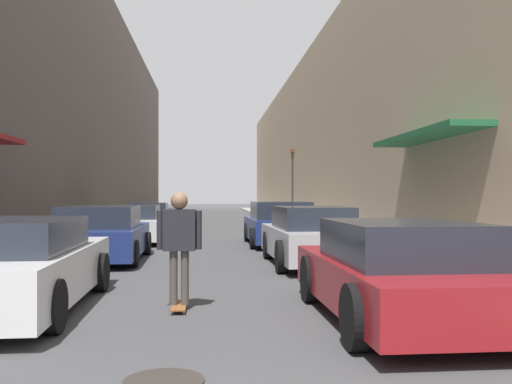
{
  "coord_description": "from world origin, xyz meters",
  "views": [
    {
      "loc": [
        0.14,
        -1.68,
        1.61
      ],
      "look_at": [
        1.29,
        12.27,
        1.66
      ],
      "focal_mm": 40.0,
      "sensor_mm": 36.0,
      "label": 1
    }
  ],
  "objects_px": {
    "parked_car_left_0": "(15,266)",
    "traffic_light": "(292,178)",
    "parked_car_left_1": "(101,235)",
    "parked_car_left_3": "(149,218)",
    "parked_car_right_2": "(280,224)",
    "manhole_cover": "(164,381)",
    "skateboarder": "(179,238)",
    "parked_car_left_2": "(133,224)",
    "parked_car_right_1": "(311,237)",
    "parked_car_right_0": "(399,273)"
  },
  "relations": [
    {
      "from": "traffic_light",
      "to": "parked_car_left_2",
      "type": "bearing_deg",
      "value": -122.73
    },
    {
      "from": "parked_car_right_0",
      "to": "parked_car_right_1",
      "type": "bearing_deg",
      "value": 90.98
    },
    {
      "from": "skateboarder",
      "to": "parked_car_left_2",
      "type": "bearing_deg",
      "value": 100.62
    },
    {
      "from": "parked_car_left_0",
      "to": "manhole_cover",
      "type": "distance_m",
      "value": 3.97
    },
    {
      "from": "parked_car_left_3",
      "to": "traffic_light",
      "type": "relative_size",
      "value": 1.07
    },
    {
      "from": "parked_car_left_0",
      "to": "parked_car_right_0",
      "type": "height_order",
      "value": "parked_car_left_0"
    },
    {
      "from": "parked_car_left_3",
      "to": "parked_car_right_0",
      "type": "height_order",
      "value": "parked_car_right_0"
    },
    {
      "from": "parked_car_right_1",
      "to": "manhole_cover",
      "type": "xyz_separation_m",
      "value": [
        -2.68,
        -7.83,
        -0.64
      ]
    },
    {
      "from": "parked_car_right_0",
      "to": "skateboarder",
      "type": "height_order",
      "value": "skateboarder"
    },
    {
      "from": "parked_car_right_0",
      "to": "traffic_light",
      "type": "height_order",
      "value": "traffic_light"
    },
    {
      "from": "parked_car_right_2",
      "to": "skateboarder",
      "type": "distance_m",
      "value": 10.3
    },
    {
      "from": "parked_car_left_0",
      "to": "traffic_light",
      "type": "distance_m",
      "value": 23.44
    },
    {
      "from": "parked_car_left_0",
      "to": "manhole_cover",
      "type": "relative_size",
      "value": 6.7
    },
    {
      "from": "parked_car_left_2",
      "to": "parked_car_left_3",
      "type": "height_order",
      "value": "parked_car_left_3"
    },
    {
      "from": "parked_car_left_2",
      "to": "parked_car_right_1",
      "type": "distance_m",
      "value": 8.25
    },
    {
      "from": "parked_car_right_2",
      "to": "skateboarder",
      "type": "height_order",
      "value": "skateboarder"
    },
    {
      "from": "parked_car_right_2",
      "to": "manhole_cover",
      "type": "height_order",
      "value": "parked_car_right_2"
    },
    {
      "from": "parked_car_right_2",
      "to": "parked_car_left_1",
      "type": "bearing_deg",
      "value": -140.47
    },
    {
      "from": "manhole_cover",
      "to": "skateboarder",
      "type": "bearing_deg",
      "value": 90.54
    },
    {
      "from": "parked_car_left_1",
      "to": "skateboarder",
      "type": "xyz_separation_m",
      "value": [
        2.18,
        -5.96,
        0.37
      ]
    },
    {
      "from": "parked_car_left_1",
      "to": "parked_car_left_3",
      "type": "height_order",
      "value": "parked_car_left_1"
    },
    {
      "from": "parked_car_left_2",
      "to": "skateboarder",
      "type": "xyz_separation_m",
      "value": [
        2.14,
        -11.44,
        0.4
      ]
    },
    {
      "from": "parked_car_left_0",
      "to": "parked_car_left_1",
      "type": "bearing_deg",
      "value": 89.23
    },
    {
      "from": "parked_car_right_1",
      "to": "manhole_cover",
      "type": "distance_m",
      "value": 8.3
    },
    {
      "from": "parked_car_left_0",
      "to": "parked_car_right_1",
      "type": "bearing_deg",
      "value": 43.09
    },
    {
      "from": "parked_car_right_0",
      "to": "skateboarder",
      "type": "distance_m",
      "value": 2.99
    },
    {
      "from": "parked_car_right_2",
      "to": "skateboarder",
      "type": "bearing_deg",
      "value": -104.88
    },
    {
      "from": "skateboarder",
      "to": "parked_car_right_2",
      "type": "bearing_deg",
      "value": 75.12
    },
    {
      "from": "parked_car_right_1",
      "to": "parked_car_left_1",
      "type": "bearing_deg",
      "value": 166.23
    },
    {
      "from": "parked_car_left_1",
      "to": "manhole_cover",
      "type": "relative_size",
      "value": 6.06
    },
    {
      "from": "skateboarder",
      "to": "traffic_light",
      "type": "bearing_deg",
      "value": 77.69
    },
    {
      "from": "parked_car_right_0",
      "to": "parked_car_left_1",
      "type": "bearing_deg",
      "value": 125.7
    },
    {
      "from": "parked_car_left_3",
      "to": "parked_car_right_0",
      "type": "distance_m",
      "value": 18.18
    },
    {
      "from": "parked_car_left_0",
      "to": "parked_car_right_0",
      "type": "distance_m",
      "value": 5.18
    },
    {
      "from": "manhole_cover",
      "to": "parked_car_right_2",
      "type": "bearing_deg",
      "value": 78.63
    },
    {
      "from": "parked_car_left_3",
      "to": "manhole_cover",
      "type": "bearing_deg",
      "value": -83.69
    },
    {
      "from": "parked_car_left_0",
      "to": "parked_car_left_3",
      "type": "height_order",
      "value": "parked_car_left_0"
    },
    {
      "from": "parked_car_right_1",
      "to": "parked_car_right_2",
      "type": "height_order",
      "value": "parked_car_right_2"
    },
    {
      "from": "parked_car_right_0",
      "to": "parked_car_left_2",
      "type": "bearing_deg",
      "value": 111.73
    },
    {
      "from": "parked_car_left_2",
      "to": "parked_car_right_1",
      "type": "height_order",
      "value": "parked_car_right_1"
    },
    {
      "from": "parked_car_left_1",
      "to": "traffic_light",
      "type": "distance_m",
      "value": 17.96
    },
    {
      "from": "parked_car_right_0",
      "to": "skateboarder",
      "type": "relative_size",
      "value": 2.63
    },
    {
      "from": "parked_car_left_1",
      "to": "parked_car_left_3",
      "type": "relative_size",
      "value": 1.02
    },
    {
      "from": "parked_car_left_1",
      "to": "parked_car_left_2",
      "type": "xyz_separation_m",
      "value": [
        0.04,
        5.47,
        -0.03
      ]
    },
    {
      "from": "parked_car_left_2",
      "to": "parked_car_right_0",
      "type": "relative_size",
      "value": 1.09
    },
    {
      "from": "parked_car_left_3",
      "to": "parked_car_right_1",
      "type": "distance_m",
      "value": 12.72
    },
    {
      "from": "parked_car_left_0",
      "to": "manhole_cover",
      "type": "xyz_separation_m",
      "value": [
        2.29,
        -3.18,
        -0.61
      ]
    },
    {
      "from": "parked_car_left_0",
      "to": "traffic_light",
      "type": "relative_size",
      "value": 1.2
    },
    {
      "from": "parked_car_left_1",
      "to": "parked_car_right_1",
      "type": "relative_size",
      "value": 0.99
    },
    {
      "from": "parked_car_left_0",
      "to": "parked_car_right_0",
      "type": "xyz_separation_m",
      "value": [
        5.06,
        -1.1,
        -0.0
      ]
    }
  ]
}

